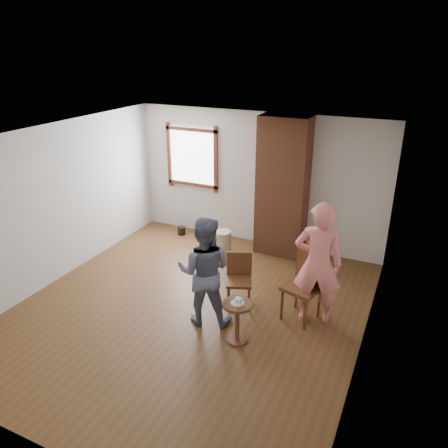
{
  "coord_description": "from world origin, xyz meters",
  "views": [
    {
      "loc": [
        2.86,
        -4.86,
        3.77
      ],
      "look_at": [
        0.21,
        0.8,
        1.15
      ],
      "focal_mm": 35.0,
      "sensor_mm": 36.0,
      "label": 1
    }
  ],
  "objects": [
    {
      "name": "ground",
      "position": [
        0.0,
        0.0,
        0.0
      ],
      "size": [
        5.5,
        5.5,
        0.0
      ],
      "primitive_type": "plane",
      "color": "brown",
      "rests_on": "ground"
    },
    {
      "name": "room_shell",
      "position": [
        -0.06,
        0.61,
        1.81
      ],
      "size": [
        5.04,
        5.52,
        2.62
      ],
      "color": "silver",
      "rests_on": "ground"
    },
    {
      "name": "brick_chimney",
      "position": [
        0.6,
        2.5,
        1.3
      ],
      "size": [
        0.9,
        0.5,
        2.6
      ],
      "primitive_type": "cube",
      "color": "#975335",
      "rests_on": "ground"
    },
    {
      "name": "stoneware_crock",
      "position": [
        -0.39,
        2.04,
        0.21
      ],
      "size": [
        0.37,
        0.37,
        0.42
      ],
      "primitive_type": "cylinder",
      "rotation": [
        0.0,
        0.0,
        0.16
      ],
      "color": "tan",
      "rests_on": "ground"
    },
    {
      "name": "dark_pot",
      "position": [
        -1.53,
        2.4,
        0.08
      ],
      "size": [
        0.17,
        0.17,
        0.17
      ],
      "primitive_type": "cylinder",
      "rotation": [
        0.0,
        0.0,
        0.02
      ],
      "color": "black",
      "rests_on": "ground"
    },
    {
      "name": "dining_chair_left",
      "position": [
        0.6,
        0.51,
        0.46
      ],
      "size": [
        0.5,
        0.5,
        0.82
      ],
      "rotation": [
        0.0,
        0.0,
        0.39
      ],
      "color": "brown",
      "rests_on": "ground"
    },
    {
      "name": "dining_chair_right",
      "position": [
        1.6,
        0.59,
        0.58
      ],
      "size": [
        0.59,
        0.59,
        1.03
      ],
      "rotation": [
        0.0,
        0.0,
        -0.28
      ],
      "color": "brown",
      "rests_on": "ground"
    },
    {
      "name": "side_table",
      "position": [
        0.96,
        -0.37,
        0.4
      ],
      "size": [
        0.4,
        0.4,
        0.6
      ],
      "color": "brown",
      "rests_on": "ground"
    },
    {
      "name": "cake_plate",
      "position": [
        0.96,
        -0.37,
        0.6
      ],
      "size": [
        0.18,
        0.18,
        0.01
      ],
      "primitive_type": "cylinder",
      "color": "white",
      "rests_on": "side_table"
    },
    {
      "name": "cake_slice",
      "position": [
        0.97,
        -0.37,
        0.64
      ],
      "size": [
        0.08,
        0.07,
        0.06
      ],
      "primitive_type": "cube",
      "color": "white",
      "rests_on": "cake_plate"
    },
    {
      "name": "man",
      "position": [
        0.34,
        -0.13,
        0.81
      ],
      "size": [
        0.93,
        0.81,
        1.62
      ],
      "primitive_type": "imported",
      "rotation": [
        0.0,
        0.0,
        3.44
      ],
      "color": "#151C39",
      "rests_on": "ground"
    },
    {
      "name": "person_pink",
      "position": [
        1.77,
        0.55,
        0.92
      ],
      "size": [
        0.75,
        0.57,
        1.84
      ],
      "primitive_type": "imported",
      "rotation": [
        0.0,
        0.0,
        3.36
      ],
      "color": "#F38179",
      "rests_on": "ground"
    }
  ]
}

